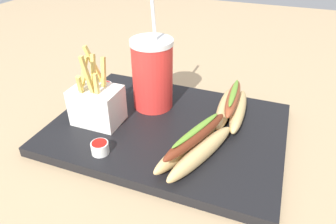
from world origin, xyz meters
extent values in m
cube|color=tan|center=(0.00, 0.00, -0.01)|extent=(2.40, 2.40, 0.02)
cube|color=black|center=(0.00, 0.00, 0.01)|extent=(0.46, 0.34, 0.02)
cylinder|color=red|center=(-0.06, 0.06, 0.09)|extent=(0.09, 0.09, 0.14)
cylinder|color=white|center=(-0.06, 0.06, 0.17)|extent=(0.09, 0.09, 0.01)
cylinder|color=white|center=(-0.05, 0.06, 0.21)|extent=(0.01, 0.01, 0.09)
cube|color=white|center=(-0.14, -0.04, 0.06)|extent=(0.10, 0.07, 0.08)
cube|color=#E5C660|center=(-0.16, -0.05, 0.10)|extent=(0.03, 0.02, 0.07)
cube|color=#E5C660|center=(-0.12, -0.05, 0.11)|extent=(0.01, 0.01, 0.06)
cube|color=#E5C660|center=(-0.14, -0.04, 0.12)|extent=(0.01, 0.02, 0.09)
cube|color=#E5C660|center=(-0.15, -0.02, 0.13)|extent=(0.03, 0.02, 0.09)
cube|color=#E5C660|center=(-0.16, -0.04, 0.12)|extent=(0.03, 0.01, 0.08)
cube|color=#E5C660|center=(-0.14, -0.06, 0.13)|extent=(0.01, 0.02, 0.09)
cube|color=#E5C660|center=(-0.13, -0.02, 0.11)|extent=(0.01, 0.02, 0.08)
cube|color=#E5C660|center=(-0.15, -0.06, 0.11)|extent=(0.02, 0.02, 0.06)
ellipsoid|color=#DBB775|center=(0.13, 0.08, 0.04)|extent=(0.04, 0.17, 0.03)
ellipsoid|color=#DBB775|center=(0.10, 0.08, 0.04)|extent=(0.04, 0.17, 0.03)
ellipsoid|color=#994728|center=(0.11, 0.08, 0.07)|extent=(0.03, 0.16, 0.02)
ellipsoid|color=#6B9E33|center=(0.11, 0.08, 0.08)|extent=(0.02, 0.12, 0.01)
ellipsoid|color=#DBB775|center=(0.09, -0.08, 0.04)|extent=(0.09, 0.18, 0.04)
ellipsoid|color=#DBB775|center=(0.07, -0.07, 0.04)|extent=(0.09, 0.18, 0.04)
ellipsoid|color=maroon|center=(0.08, -0.08, 0.07)|extent=(0.08, 0.17, 0.02)
ellipsoid|color=#6B9E33|center=(0.08, -0.08, 0.08)|extent=(0.05, 0.13, 0.01)
cylinder|color=white|center=(-0.19, 0.08, 0.03)|extent=(0.04, 0.04, 0.02)
cylinder|color=#B2140F|center=(-0.19, 0.08, 0.04)|extent=(0.03, 0.03, 0.01)
cylinder|color=white|center=(-0.08, -0.13, 0.03)|extent=(0.03, 0.03, 0.02)
cylinder|color=#B2140F|center=(-0.08, -0.13, 0.04)|extent=(0.03, 0.03, 0.01)
camera|label=1|loc=(0.18, -0.48, 0.38)|focal=32.57mm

